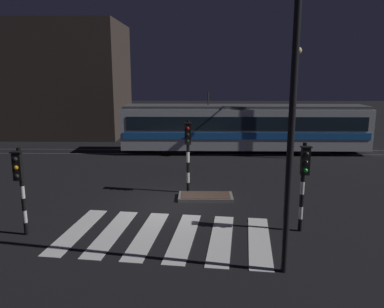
{
  "coord_description": "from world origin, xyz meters",
  "views": [
    {
      "loc": [
        1.14,
        -15.27,
        5.41
      ],
      "look_at": [
        0.77,
        3.58,
        1.4
      ],
      "focal_mm": 36.02,
      "sensor_mm": 36.0,
      "label": 1
    }
  ],
  "objects_px": {
    "tram": "(244,127)",
    "traffic_light_corner_near_left": "(20,179)",
    "street_lamp_trackside_right": "(293,89)",
    "traffic_light_median_centre": "(188,146)",
    "traffic_light_corner_near_right": "(304,174)",
    "street_lamp_near_kerb": "(295,99)"
  },
  "relations": [
    {
      "from": "tram",
      "to": "traffic_light_corner_near_left",
      "type": "bearing_deg",
      "value": -122.59
    },
    {
      "from": "street_lamp_trackside_right",
      "to": "traffic_light_median_centre",
      "type": "bearing_deg",
      "value": -131.2
    },
    {
      "from": "traffic_light_corner_near_right",
      "to": "traffic_light_corner_near_left",
      "type": "height_order",
      "value": "traffic_light_corner_near_right"
    },
    {
      "from": "traffic_light_corner_near_left",
      "to": "street_lamp_near_kerb",
      "type": "relative_size",
      "value": 0.4
    },
    {
      "from": "traffic_light_corner_near_left",
      "to": "traffic_light_corner_near_right",
      "type": "bearing_deg",
      "value": 2.99
    },
    {
      "from": "traffic_light_corner_near_right",
      "to": "street_lamp_trackside_right",
      "type": "xyz_separation_m",
      "value": [
        2.24,
        11.45,
        2.33
      ]
    },
    {
      "from": "traffic_light_median_centre",
      "to": "tram",
      "type": "distance_m",
      "value": 9.85
    },
    {
      "from": "street_lamp_near_kerb",
      "to": "traffic_light_median_centre",
      "type": "bearing_deg",
      "value": 111.54
    },
    {
      "from": "traffic_light_corner_near_left",
      "to": "tram",
      "type": "bearing_deg",
      "value": 57.41
    },
    {
      "from": "traffic_light_corner_near_left",
      "to": "street_lamp_trackside_right",
      "type": "xyz_separation_m",
      "value": [
        11.63,
        11.94,
        2.4
      ]
    },
    {
      "from": "traffic_light_corner_near_right",
      "to": "street_lamp_near_kerb",
      "type": "height_order",
      "value": "street_lamp_near_kerb"
    },
    {
      "from": "traffic_light_median_centre",
      "to": "street_lamp_near_kerb",
      "type": "distance_m",
      "value": 8.22
    },
    {
      "from": "traffic_light_corner_near_right",
      "to": "tram",
      "type": "relative_size",
      "value": 0.19
    },
    {
      "from": "traffic_light_median_centre",
      "to": "tram",
      "type": "xyz_separation_m",
      "value": [
        3.56,
        9.18,
        -0.45
      ]
    },
    {
      "from": "street_lamp_trackside_right",
      "to": "traffic_light_corner_near_left",
      "type": "bearing_deg",
      "value": -134.24
    },
    {
      "from": "traffic_light_corner_near_left",
      "to": "street_lamp_near_kerb",
      "type": "xyz_separation_m",
      "value": [
        8.24,
        -2.47,
        2.79
      ]
    },
    {
      "from": "street_lamp_trackside_right",
      "to": "street_lamp_near_kerb",
      "type": "height_order",
      "value": "street_lamp_near_kerb"
    },
    {
      "from": "traffic_light_median_centre",
      "to": "tram",
      "type": "relative_size",
      "value": 0.2
    },
    {
      "from": "traffic_light_median_centre",
      "to": "street_lamp_trackside_right",
      "type": "xyz_separation_m",
      "value": [
        6.26,
        7.15,
        2.18
      ]
    },
    {
      "from": "traffic_light_corner_near_left",
      "to": "street_lamp_near_kerb",
      "type": "height_order",
      "value": "street_lamp_near_kerb"
    },
    {
      "from": "traffic_light_corner_near_left",
      "to": "tram",
      "type": "relative_size",
      "value": 0.18
    },
    {
      "from": "traffic_light_corner_near_left",
      "to": "street_lamp_trackside_right",
      "type": "distance_m",
      "value": 16.84
    }
  ]
}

